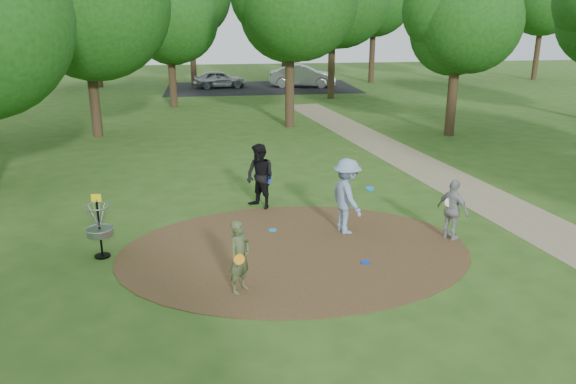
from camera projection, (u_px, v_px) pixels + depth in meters
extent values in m
plane|color=#2D5119|center=(295.00, 251.00, 13.40)|extent=(100.00, 100.00, 0.00)
cylinder|color=#47301C|center=(295.00, 251.00, 13.40)|extent=(8.40, 8.40, 0.02)
cube|color=#8C7A5B|center=(508.00, 210.00, 16.14)|extent=(7.55, 39.89, 0.01)
cube|color=black|center=(261.00, 88.00, 41.94)|extent=(14.00, 8.00, 0.01)
imported|color=#485531|center=(240.00, 257.00, 11.25)|extent=(0.64, 0.66, 1.53)
cylinder|color=orange|center=(239.00, 259.00, 11.04)|extent=(0.22, 0.07, 0.22)
imported|color=#8098BF|center=(347.00, 196.00, 14.25)|extent=(1.01, 1.40, 1.96)
cylinder|color=#0C7AD2|center=(370.00, 188.00, 14.33)|extent=(0.26, 0.25, 0.08)
imported|color=black|center=(260.00, 177.00, 16.05)|extent=(1.14, 1.16, 1.89)
cylinder|color=#0D26DE|center=(268.00, 180.00, 16.10)|extent=(0.23, 0.09, 0.22)
imported|color=#9C9D9F|center=(453.00, 210.00, 13.87)|extent=(0.77, 0.98, 1.55)
cylinder|color=white|center=(449.00, 202.00, 13.76)|extent=(0.23, 0.09, 0.22)
cylinder|color=#1C90E4|center=(272.00, 230.00, 14.61)|extent=(0.22, 0.22, 0.02)
cylinder|color=#0C33CF|center=(365.00, 262.00, 12.74)|extent=(0.22, 0.22, 0.02)
cylinder|color=red|center=(237.00, 229.00, 14.65)|extent=(0.22, 0.22, 0.02)
imported|color=#ADAFB5|center=(219.00, 79.00, 41.63)|extent=(3.94, 1.96, 1.29)
imported|color=#93959A|center=(303.00, 76.00, 41.98)|extent=(5.15, 2.61, 1.62)
cylinder|color=black|center=(100.00, 230.00, 12.89)|extent=(0.05, 0.05, 1.35)
cylinder|color=black|center=(103.00, 256.00, 13.09)|extent=(0.36, 0.36, 0.04)
cylinder|color=gray|center=(100.00, 232.00, 12.90)|extent=(0.60, 0.60, 0.16)
torus|color=gray|center=(100.00, 229.00, 12.88)|extent=(0.63, 0.63, 0.03)
torus|color=gray|center=(97.00, 206.00, 12.71)|extent=(0.58, 0.58, 0.02)
cube|color=yellow|center=(96.00, 198.00, 12.65)|extent=(0.22, 0.02, 0.18)
cylinder|color=#332316|center=(94.00, 95.00, 25.09)|extent=(0.44, 0.44, 3.80)
sphere|color=#184312|center=(85.00, 8.00, 23.96)|extent=(6.54, 6.54, 6.54)
cylinder|color=#332316|center=(290.00, 84.00, 27.16)|extent=(0.44, 0.44, 4.18)
sphere|color=#184312|center=(290.00, 7.00, 26.06)|extent=(5.37, 5.37, 5.37)
cylinder|color=#332316|center=(452.00, 96.00, 25.33)|extent=(0.44, 0.44, 3.61)
sphere|color=#184312|center=(458.00, 27.00, 24.41)|extent=(4.39, 4.39, 4.39)
cylinder|color=#332316|center=(172.00, 78.00, 33.08)|extent=(0.44, 0.44, 3.42)
sphere|color=#184312|center=(169.00, 24.00, 32.15)|extent=(4.79, 4.79, 4.79)
cylinder|color=#332316|center=(331.00, 64.00, 36.13)|extent=(0.44, 0.44, 4.37)
sphere|color=#184312|center=(333.00, 1.00, 34.94)|extent=(6.22, 6.22, 6.22)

